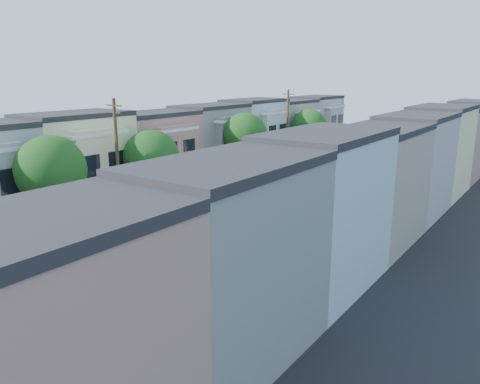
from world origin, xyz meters
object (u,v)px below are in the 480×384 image
object	(u,v)px
parked_right_a	(111,311)
utility_pole_near	(118,164)
tree_d	(244,135)
utility_pole_far	(287,132)
parked_right_c	(339,198)
tree_b	(50,170)
parked_right_b	(209,262)
parked_left_d	(205,199)
fedex_truck	(176,234)
parked_left_c	(105,232)
tree_c	(151,158)
parked_right_d	(379,178)
lead_sedan	(271,210)
tree_far_r	(398,151)
tree_e	(308,128)

from	to	relation	value
parked_right_a	utility_pole_near	bearing A→B (deg)	139.30
tree_d	utility_pole_far	bearing A→B (deg)	89.99
tree_d	parked_right_c	world-z (taller)	tree_d
parked_right_a	parked_right_c	world-z (taller)	parked_right_a
tree_b	parked_right_b	size ratio (longest dim) A/B	1.68
tree_b	parked_left_d	world-z (taller)	tree_b
fedex_truck	parked_left_c	size ratio (longest dim) A/B	1.38
parked_left_d	tree_c	bearing A→B (deg)	-106.54
parked_right_d	lead_sedan	bearing A→B (deg)	-94.26
tree_far_r	utility_pole_far	distance (m)	13.27
parked_right_a	parked_right_c	xyz separation A→B (m)	(0.00, 26.61, -0.10)
parked_left_d	parked_right_b	size ratio (longest dim) A/B	0.92
tree_b	utility_pole_near	size ratio (longest dim) A/B	0.80
parked_right_c	parked_left_d	bearing A→B (deg)	-143.07
parked_left_d	parked_right_d	world-z (taller)	parked_right_d
parked_right_d	utility_pole_near	bearing A→B (deg)	-107.90
tree_far_r	lead_sedan	world-z (taller)	tree_far_r
tree_far_r	parked_right_b	distance (m)	29.67
utility_pole_far	utility_pole_near	bearing A→B (deg)	-90.00
tree_e	parked_left_d	distance (m)	23.26
utility_pole_far	parked_left_d	size ratio (longest dim) A/B	2.28
tree_c	utility_pole_near	world-z (taller)	utility_pole_near
parked_right_c	parked_left_c	bearing A→B (deg)	-118.30
fedex_truck	parked_right_b	xyz separation A→B (m)	(3.52, -0.86, -0.89)
tree_e	parked_left_c	xyz separation A→B (m)	(1.40, -34.18, -4.39)
tree_d	parked_left_c	xyz separation A→B (m)	(1.40, -19.63, -4.92)
lead_sedan	parked_right_c	bearing A→B (deg)	67.80
parked_right_a	parked_right_b	distance (m)	7.54
parked_right_d	tree_b	bearing A→B (deg)	-104.30
parked_left_d	tree_b	bearing A→B (deg)	-97.08
parked_right_d	tree_c	bearing A→B (deg)	-110.78
tree_b	lead_sedan	bearing A→B (deg)	60.30
utility_pole_far	tree_e	bearing A→B (deg)	90.02
parked_left_d	tree_d	bearing A→B (deg)	98.14
fedex_truck	parked_left_d	world-z (taller)	fedex_truck
parked_right_c	tree_c	bearing A→B (deg)	-132.08
tree_d	utility_pole_near	xyz separation A→B (m)	(0.00, -16.92, -0.48)
parked_left_c	parked_right_c	size ratio (longest dim) A/B	1.10
parked_left_c	parked_right_b	xyz separation A→B (m)	(9.80, -0.02, -0.01)
tree_c	tree_far_r	size ratio (longest dim) A/B	1.38
utility_pole_far	parked_right_c	distance (m)	15.46
fedex_truck	parked_right_b	size ratio (longest dim) A/B	1.26
tree_far_r	parked_left_d	bearing A→B (deg)	-123.21
tree_far_r	utility_pole_near	world-z (taller)	utility_pole_near
utility_pole_near	utility_pole_far	size ratio (longest dim) A/B	1.00
tree_c	parked_right_a	xyz separation A→B (m)	(11.20, -13.72, -4.37)
tree_c	parked_right_a	world-z (taller)	tree_c
tree_e	utility_pole_near	xyz separation A→B (m)	(0.00, -31.48, 0.04)
fedex_truck	parked_right_b	bearing A→B (deg)	-14.07
tree_far_r	utility_pole_far	world-z (taller)	utility_pole_far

